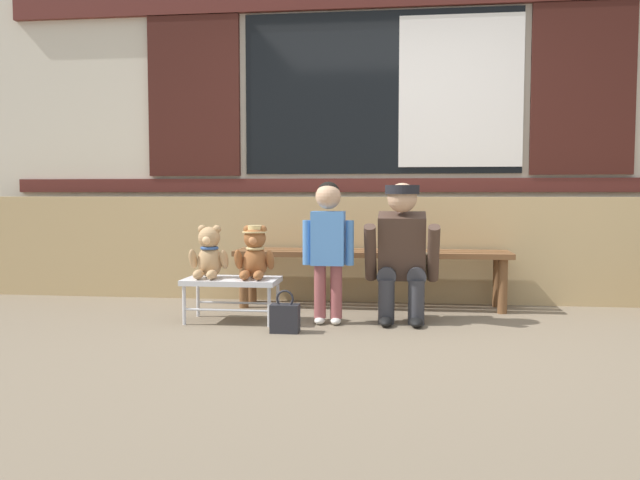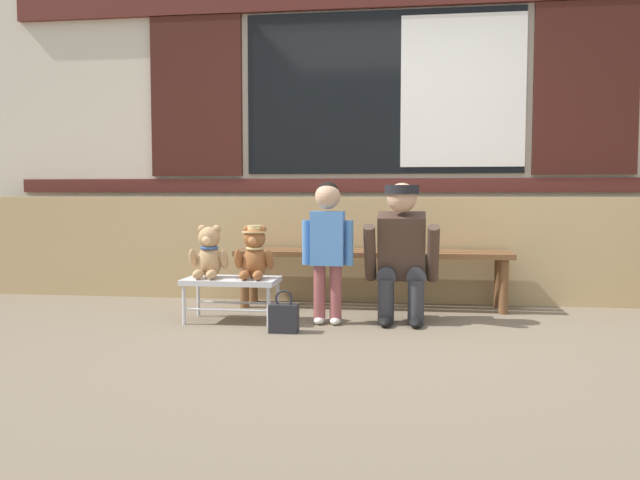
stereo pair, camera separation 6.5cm
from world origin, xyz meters
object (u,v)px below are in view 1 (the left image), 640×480
at_px(adult_crouching, 403,252).
at_px(handbag_on_ground, 285,317).
at_px(teddy_bear_plain, 209,254).
at_px(child_standing, 328,236).
at_px(wooden_bench_long, 371,259).
at_px(teddy_bear_with_hat, 255,253).
at_px(small_display_bench, 232,283).

bearing_deg(adult_crouching, handbag_on_ground, -148.67).
xyz_separation_m(teddy_bear_plain, adult_crouching, (1.32, 0.14, 0.02)).
height_order(child_standing, handbag_on_ground, child_standing).
bearing_deg(teddy_bear_plain, handbag_on_ground, -27.83).
xyz_separation_m(wooden_bench_long, child_standing, (-0.25, -0.69, 0.22)).
bearing_deg(adult_crouching, child_standing, -164.79).
xyz_separation_m(teddy_bear_with_hat, handbag_on_ground, (0.26, -0.31, -0.38)).
xyz_separation_m(small_display_bench, handbag_on_ground, (0.42, -0.31, -0.17)).
bearing_deg(teddy_bear_with_hat, child_standing, 0.43).
distance_m(wooden_bench_long, child_standing, 0.77).
distance_m(wooden_bench_long, teddy_bear_plain, 1.28).
relative_size(wooden_bench_long, adult_crouching, 2.21).
xyz_separation_m(teddy_bear_plain, child_standing, (0.82, 0.00, 0.13)).
bearing_deg(adult_crouching, teddy_bear_plain, -173.95).
relative_size(small_display_bench, teddy_bear_plain, 1.76).
bearing_deg(child_standing, teddy_bear_with_hat, -179.57).
bearing_deg(handbag_on_ground, wooden_bench_long, 63.95).
distance_m(teddy_bear_with_hat, adult_crouching, 1.01).
distance_m(small_display_bench, teddy_bear_plain, 0.25).
distance_m(teddy_bear_plain, teddy_bear_with_hat, 0.32).
relative_size(child_standing, adult_crouching, 1.01).
bearing_deg(teddy_bear_with_hat, adult_crouching, 7.92).
relative_size(wooden_bench_long, handbag_on_ground, 7.72).
relative_size(teddy_bear_with_hat, handbag_on_ground, 1.34).
distance_m(adult_crouching, handbag_on_ground, 0.94).
xyz_separation_m(small_display_bench, teddy_bear_with_hat, (0.16, 0.00, 0.21)).
height_order(teddy_bear_plain, handbag_on_ground, teddy_bear_plain).
height_order(wooden_bench_long, child_standing, child_standing).
relative_size(adult_crouching, handbag_on_ground, 3.49).
bearing_deg(teddy_bear_plain, adult_crouching, 6.05).
bearing_deg(wooden_bench_long, teddy_bear_with_hat, -137.41).
xyz_separation_m(child_standing, handbag_on_ground, (-0.24, -0.31, -0.50)).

